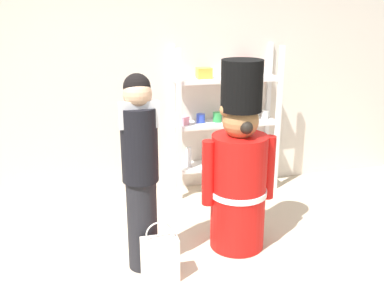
{
  "coord_description": "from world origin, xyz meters",
  "views": [
    {
      "loc": [
        -0.65,
        -2.59,
        2.08
      ],
      "look_at": [
        0.18,
        0.68,
        1.0
      ],
      "focal_mm": 41.77,
      "sensor_mm": 36.0,
      "label": 1
    }
  ],
  "objects_px": {
    "teddy_bear_guard": "(239,171)",
    "shopping_bag": "(160,259)",
    "merchandise_shelf": "(226,118)",
    "person_shopper": "(140,168)"
  },
  "relations": [
    {
      "from": "person_shopper",
      "to": "shopping_bag",
      "type": "relative_size",
      "value": 3.15
    },
    {
      "from": "teddy_bear_guard",
      "to": "shopping_bag",
      "type": "distance_m",
      "value": 0.98
    },
    {
      "from": "merchandise_shelf",
      "to": "person_shopper",
      "type": "bearing_deg",
      "value": -130.17
    },
    {
      "from": "merchandise_shelf",
      "to": "person_shopper",
      "type": "distance_m",
      "value": 1.78
    },
    {
      "from": "person_shopper",
      "to": "teddy_bear_guard",
      "type": "bearing_deg",
      "value": 8.11
    },
    {
      "from": "person_shopper",
      "to": "merchandise_shelf",
      "type": "bearing_deg",
      "value": 49.83
    },
    {
      "from": "teddy_bear_guard",
      "to": "person_shopper",
      "type": "relative_size",
      "value": 1.04
    },
    {
      "from": "teddy_bear_guard",
      "to": "person_shopper",
      "type": "distance_m",
      "value": 0.87
    },
    {
      "from": "teddy_bear_guard",
      "to": "merchandise_shelf",
      "type": "bearing_deg",
      "value": 76.46
    },
    {
      "from": "merchandise_shelf",
      "to": "shopping_bag",
      "type": "distance_m",
      "value": 2.02
    }
  ]
}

